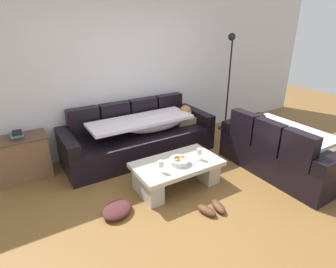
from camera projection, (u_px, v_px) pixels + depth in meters
ground_plane at (196, 204)px, 3.50m from camera, size 14.00×14.00×0.00m
back_wall at (123, 72)px, 4.66m from camera, size 9.00×0.10×2.70m
couch_along_wall at (141, 137)px, 4.66m from camera, size 2.52×0.92×0.88m
couch_near_window at (281, 151)px, 4.15m from camera, size 0.92×1.79×0.88m
coffee_table at (177, 171)px, 3.78m from camera, size 1.20×0.68×0.38m
fruit_bowl at (179, 161)px, 3.68m from camera, size 0.28×0.28×0.10m
wine_glass_near_left at (161, 164)px, 3.43m from camera, size 0.07×0.07×0.17m
wine_glass_near_right at (199, 152)px, 3.75m from camera, size 0.07×0.07×0.17m
open_magazine at (191, 159)px, 3.81m from camera, size 0.34×0.29×0.01m
side_cabinet at (23, 158)px, 3.97m from camera, size 0.72×0.44×0.64m
book_stack_on_cabinet at (17, 135)px, 3.83m from camera, size 0.19×0.22×0.09m
floor_lamp at (229, 77)px, 5.39m from camera, size 0.33×0.31×1.95m
pair_of_shoes at (212, 208)px, 3.34m from camera, size 0.35×0.31×0.09m
crumpled_garment at (117, 210)px, 3.29m from camera, size 0.51×0.47×0.12m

